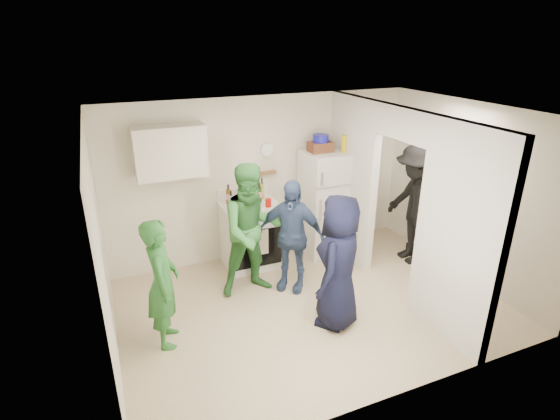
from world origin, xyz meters
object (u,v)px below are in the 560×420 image
at_px(stove, 250,235).
at_px(wicker_basket, 320,147).
at_px(person_green_center, 253,230).
at_px(fridge, 325,203).
at_px(person_green_left, 162,283).
at_px(person_navy, 339,262).
at_px(person_denim, 291,236).
at_px(blue_bowl, 321,138).
at_px(yellow_cup_stack_top, 344,144).
at_px(person_nook, 415,205).

bearing_deg(stove, wicker_basket, 0.99).
bearing_deg(person_green_center, wicker_basket, 29.17).
xyz_separation_m(fridge, person_green_left, (-2.74, -1.32, -0.07)).
relative_size(stove, fridge, 0.60).
distance_m(person_green_center, person_navy, 1.27).
bearing_deg(stove, person_denim, -70.77).
distance_m(blue_bowl, person_green_center, 1.82).
xyz_separation_m(blue_bowl, person_green_left, (-2.64, -1.37, -1.10)).
height_order(fridge, yellow_cup_stack_top, yellow_cup_stack_top).
bearing_deg(blue_bowl, person_navy, -110.39).
bearing_deg(stove, person_nook, -19.47).
xyz_separation_m(wicker_basket, person_navy, (-0.67, -1.81, -0.91)).
bearing_deg(wicker_basket, person_navy, -110.39).
relative_size(person_green_left, person_navy, 0.92).
xyz_separation_m(blue_bowl, person_navy, (-0.67, -1.81, -1.04)).
bearing_deg(person_green_left, wicker_basket, -51.26).
distance_m(person_green_center, person_nook, 2.55).
relative_size(blue_bowl, person_nook, 0.13).
xyz_separation_m(yellow_cup_stack_top, person_nook, (0.87, -0.70, -0.86)).
height_order(person_green_left, person_green_center, person_green_center).
height_order(blue_bowl, person_nook, blue_bowl).
distance_m(yellow_cup_stack_top, person_denim, 1.70).
height_order(wicker_basket, person_navy, wicker_basket).
xyz_separation_m(person_green_center, person_nook, (2.55, -0.11, 0.02)).
bearing_deg(person_denim, person_green_left, -123.08).
relative_size(fridge, blue_bowl, 6.92).
bearing_deg(fridge, wicker_basket, 153.43).
bearing_deg(person_green_left, person_nook, -70.90).
xyz_separation_m(fridge, blue_bowl, (-0.10, 0.05, 1.04)).
bearing_deg(yellow_cup_stack_top, person_navy, -120.89).
bearing_deg(person_green_center, yellow_cup_stack_top, 20.00).
bearing_deg(person_green_center, person_nook, -1.75).
distance_m(fridge, blue_bowl, 1.04).
bearing_deg(fridge, person_green_left, -154.36).
bearing_deg(fridge, stove, 178.63).
bearing_deg(stove, blue_bowl, 0.99).
relative_size(blue_bowl, person_denim, 0.15).
relative_size(person_green_left, person_green_center, 0.84).
relative_size(wicker_basket, person_navy, 0.21).
distance_m(person_green_left, person_denim, 1.85).
distance_m(fridge, person_green_center, 1.62).
bearing_deg(blue_bowl, stove, -179.01).
bearing_deg(person_green_left, fridge, -52.97).
height_order(fridge, person_denim, fridge).
bearing_deg(wicker_basket, blue_bowl, 0.00).
height_order(fridge, person_green_left, fridge).
bearing_deg(yellow_cup_stack_top, wicker_basket, 154.89).
height_order(wicker_basket, person_green_center, person_green_center).
xyz_separation_m(stove, person_denim, (0.29, -0.84, 0.30)).
bearing_deg(yellow_cup_stack_top, fridge, 155.56).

